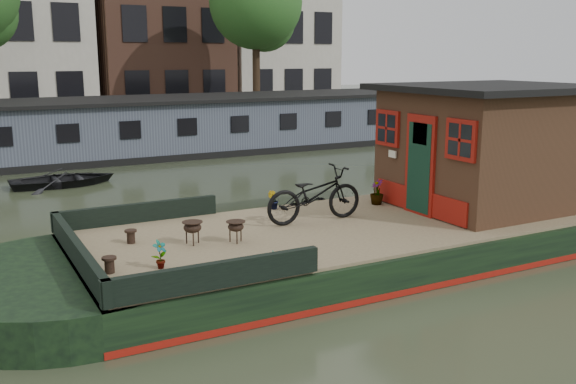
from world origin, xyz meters
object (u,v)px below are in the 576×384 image
bicycle (314,195)px  dinghy (63,175)px  brazier_front (236,232)px  cabin (490,145)px  brazier_rear (193,233)px  potted_plant_a (160,254)px

bicycle → dinghy: bicycle is taller
brazier_front → dinghy: (-1.18, 9.61, -0.53)m
cabin → brazier_front: bearing=-178.8°
cabin → bicycle: bearing=173.2°
bicycle → brazier_front: 1.92m
dinghy → cabin: bearing=-145.8°
brazier_front → brazier_rear: 0.70m
cabin → brazier_rear: size_ratio=10.58×
cabin → brazier_rear: bearing=178.9°
bicycle → dinghy: (-2.99, 9.04, -0.85)m
bicycle → dinghy: size_ratio=0.66×
brazier_front → cabin: bearing=1.2°
bicycle → brazier_rear: bicycle is taller
bicycle → dinghy: bearing=18.8°
bicycle → brazier_front: (-1.81, -0.57, -0.32)m
potted_plant_a → cabin: bearing=6.6°
bicycle → brazier_rear: size_ratio=5.06×
potted_plant_a → brazier_rear: potted_plant_a is taller
potted_plant_a → brazier_front: potted_plant_a is taller
brazier_front → brazier_rear: brazier_rear is taller
brazier_rear → dinghy: 9.41m
bicycle → potted_plant_a: bearing=111.7°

